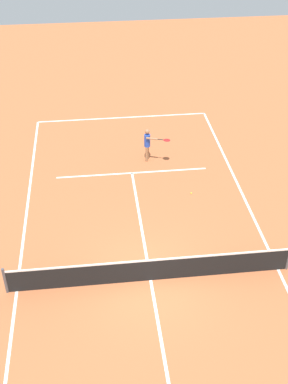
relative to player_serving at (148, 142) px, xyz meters
name	(u,v)px	position (x,y,z in m)	size (l,w,h in m)	color
ground_plane	(151,280)	(0.87, 7.82, -0.98)	(60.00, 60.00, 0.00)	#B76038
court_lines	(151,280)	(0.87, 7.82, -0.97)	(9.23, 24.83, 0.01)	white
tennis_net	(151,270)	(0.87, 7.82, -0.48)	(9.83, 0.10, 1.07)	#4C4C51
player_serving	(148,142)	(0.00, 0.00, 0.00)	(1.18, 0.89, 1.65)	#9E704C
tennis_ball	(191,193)	(-1.51, 2.93, -0.94)	(0.07, 0.07, 0.07)	#CCE033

